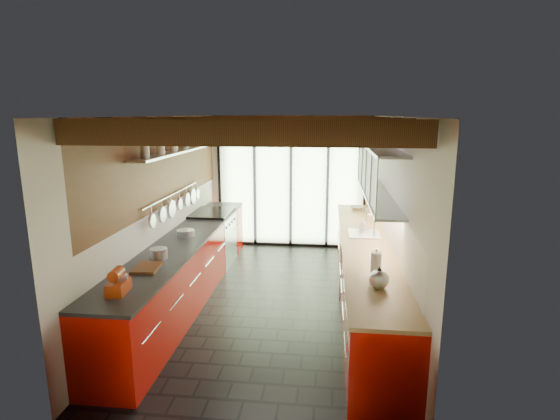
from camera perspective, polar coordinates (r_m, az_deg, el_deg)
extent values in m
plane|color=black|center=(6.43, -0.80, -11.71)|extent=(5.50, 5.50, 0.00)
plane|color=silver|center=(8.70, 1.45, 3.65)|extent=(3.20, 0.00, 3.20)
plane|color=silver|center=(3.43, -6.74, -10.51)|extent=(3.20, 0.00, 3.20)
plane|color=silver|center=(6.41, -15.16, 0.02)|extent=(0.00, 5.50, 5.50)
plane|color=silver|center=(6.03, 14.43, -0.71)|extent=(0.00, 5.50, 5.50)
plane|color=#472814|center=(5.87, -0.87, 12.14)|extent=(5.50, 5.50, 0.00)
cube|color=#593316|center=(3.65, -5.42, 10.01)|extent=(3.14, 0.14, 0.22)
cube|color=#593316|center=(4.53, -3.07, 10.51)|extent=(3.14, 0.14, 0.22)
cube|color=#593316|center=(5.42, -1.48, 10.84)|extent=(3.14, 0.14, 0.22)
cube|color=#593316|center=(6.32, -0.34, 11.07)|extent=(3.14, 0.14, 0.22)
cube|color=#593316|center=(7.21, 0.52, 11.24)|extent=(3.14, 0.14, 0.22)
cube|color=#593316|center=(8.11, 1.19, 11.37)|extent=(3.14, 0.14, 0.22)
cube|color=brown|center=(8.57, 1.47, 10.56)|extent=(3.14, 0.06, 0.50)
plane|color=brown|center=(6.48, -14.61, 6.23)|extent=(0.00, 4.90, 4.90)
plane|color=#C6EAAD|center=(8.73, 1.44, 2.17)|extent=(2.90, 0.00, 2.90)
cube|color=black|center=(8.95, -7.86, 2.32)|extent=(0.05, 0.04, 2.15)
cube|color=black|center=(8.71, 10.98, 1.92)|extent=(0.05, 0.04, 2.15)
cube|color=black|center=(8.68, 1.41, 2.12)|extent=(0.06, 0.05, 2.15)
cube|color=black|center=(8.56, 1.45, 9.22)|extent=(2.90, 0.05, 0.06)
cylinder|color=#B20F0E|center=(8.53, 1.45, 10.55)|extent=(0.34, 0.04, 0.34)
cylinder|color=beige|center=(8.51, 1.43, 10.55)|extent=(0.28, 0.02, 0.28)
cube|color=#B30F05|center=(6.54, -12.06, -7.42)|extent=(0.65, 5.00, 0.88)
cube|color=black|center=(6.40, -12.24, -3.55)|extent=(0.68, 5.00, 0.04)
cube|color=silver|center=(7.86, -8.75, -3.90)|extent=(0.66, 0.90, 0.90)
cube|color=black|center=(7.73, -8.87, -0.41)|extent=(0.65, 0.90, 0.06)
cube|color=#B30F05|center=(6.24, 11.01, -8.35)|extent=(0.65, 5.00, 0.88)
cube|color=#A0804E|center=(6.10, 11.19, -4.30)|extent=(0.68, 5.00, 0.04)
cube|color=white|center=(6.60, 7.87, -7.08)|extent=(0.02, 0.60, 0.84)
cube|color=silver|center=(6.47, 10.92, -3.07)|extent=(0.45, 0.52, 0.02)
cylinder|color=silver|center=(6.44, 12.27, -1.60)|extent=(0.02, 0.02, 0.34)
torus|color=silver|center=(6.40, 11.81, -0.11)|extent=(0.14, 0.02, 0.14)
plane|color=silver|center=(6.19, 11.20, 4.96)|extent=(0.00, 3.00, 3.00)
cube|color=#9EA0A5|center=(6.26, 12.62, 1.87)|extent=(0.34, 3.00, 0.03)
cube|color=#9EA0A5|center=(6.17, 12.92, 7.99)|extent=(0.34, 3.00, 0.03)
cylinder|color=silver|center=(6.63, -13.82, 2.00)|extent=(0.02, 2.20, 0.02)
cube|color=silver|center=(6.43, -13.66, 7.36)|extent=(0.28, 2.60, 0.03)
cylinder|color=silver|center=(5.84, -16.37, -1.35)|extent=(0.04, 0.18, 0.18)
cylinder|color=silver|center=(6.15, -15.13, -0.59)|extent=(0.04, 0.22, 0.22)
cylinder|color=silver|center=(6.47, -14.01, 0.11)|extent=(0.04, 0.26, 0.26)
cylinder|color=silver|center=(6.79, -13.00, 0.73)|extent=(0.04, 0.18, 0.18)
cylinder|color=silver|center=(7.12, -12.07, 1.30)|extent=(0.04, 0.22, 0.22)
cylinder|color=silver|center=(7.40, -11.35, 1.75)|extent=(0.04, 0.26, 0.26)
cylinder|color=silver|center=(7.63, -10.78, 2.10)|extent=(0.04, 0.18, 0.18)
cube|color=#AD330D|center=(4.60, -20.35, -9.41)|extent=(0.19, 0.30, 0.12)
cylinder|color=#AD330D|center=(4.53, -20.60, -7.82)|extent=(0.13, 0.19, 0.11)
cylinder|color=silver|center=(4.62, -20.10, -8.72)|extent=(0.16, 0.16, 0.12)
cylinder|color=silver|center=(5.47, -15.56, -5.52)|extent=(0.22, 0.22, 0.13)
cylinder|color=silver|center=(6.38, -12.24, -2.98)|extent=(0.31, 0.31, 0.09)
cube|color=brown|center=(5.18, -16.98, -7.22)|extent=(0.31, 0.41, 0.03)
sphere|color=silver|center=(4.53, 12.81, -8.71)|extent=(0.22, 0.22, 0.20)
cone|color=black|center=(4.50, 12.88, -7.42)|extent=(0.08, 0.08, 0.05)
cylinder|color=silver|center=(4.63, 12.67, -8.13)|extent=(0.03, 0.08, 0.04)
cylinder|color=white|center=(4.83, 12.41, -6.98)|extent=(0.12, 0.12, 0.26)
cylinder|color=silver|center=(4.78, 12.50, -5.20)|extent=(0.02, 0.02, 0.05)
imported|color=silver|center=(6.67, 10.76, -1.83)|extent=(0.10, 0.10, 0.18)
imported|color=silver|center=(8.10, 10.01, 0.27)|extent=(0.26, 0.26, 0.06)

